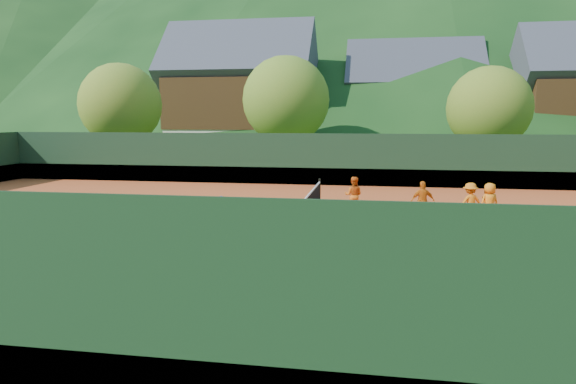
% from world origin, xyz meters
% --- Properties ---
extents(ground, '(400.00, 400.00, 0.00)m').
position_xyz_m(ground, '(0.00, 0.00, 0.00)').
color(ground, '#2F5019').
rests_on(ground, ground).
extents(clay_court, '(40.00, 24.00, 0.02)m').
position_xyz_m(clay_court, '(0.00, 0.00, 0.01)').
color(clay_court, '#B1461C').
rests_on(clay_court, ground).
extents(coach, '(0.67, 0.52, 1.62)m').
position_xyz_m(coach, '(-1.87, -3.32, 0.83)').
color(coach, navy).
rests_on(coach, clay_court).
extents(student_a, '(0.80, 0.66, 1.52)m').
position_xyz_m(student_a, '(1.68, 3.26, 0.78)').
color(student_a, orange).
rests_on(student_a, clay_court).
extents(student_b, '(0.96, 0.54, 1.54)m').
position_xyz_m(student_b, '(4.31, 2.01, 0.79)').
color(student_b, orange).
rests_on(student_b, clay_court).
extents(student_c, '(0.87, 0.73, 1.52)m').
position_xyz_m(student_c, '(6.71, 2.08, 0.78)').
color(student_c, orange).
rests_on(student_c, clay_court).
extents(student_d, '(1.11, 0.87, 1.51)m').
position_xyz_m(student_d, '(6.03, 2.08, 0.78)').
color(student_d, orange).
rests_on(student_d, clay_court).
extents(tennis_ball_0, '(0.07, 0.07, 0.07)m').
position_xyz_m(tennis_ball_0, '(-1.36, -8.76, 0.05)').
color(tennis_ball_0, '#BEDB24').
rests_on(tennis_ball_0, clay_court).
extents(tennis_ball_1, '(0.07, 0.07, 0.07)m').
position_xyz_m(tennis_ball_1, '(-3.26, -6.22, 0.05)').
color(tennis_ball_1, '#BEDB24').
rests_on(tennis_ball_1, clay_court).
extents(tennis_ball_2, '(0.07, 0.07, 0.07)m').
position_xyz_m(tennis_ball_2, '(2.59, -3.35, 0.05)').
color(tennis_ball_2, '#BEDB24').
rests_on(tennis_ball_2, clay_court).
extents(tennis_ball_3, '(0.07, 0.07, 0.07)m').
position_xyz_m(tennis_ball_3, '(3.90, -2.60, 0.05)').
color(tennis_ball_3, '#BEDB24').
rests_on(tennis_ball_3, clay_court).
extents(tennis_ball_4, '(0.07, 0.07, 0.07)m').
position_xyz_m(tennis_ball_4, '(-9.24, -2.45, 0.05)').
color(tennis_ball_4, '#BEDB24').
rests_on(tennis_ball_4, clay_court).
extents(tennis_ball_5, '(0.07, 0.07, 0.07)m').
position_xyz_m(tennis_ball_5, '(-1.78, -2.83, 0.05)').
color(tennis_ball_5, '#BEDB24').
rests_on(tennis_ball_5, clay_court).
extents(tennis_ball_6, '(0.07, 0.07, 0.07)m').
position_xyz_m(tennis_ball_6, '(1.40, -4.12, 0.05)').
color(tennis_ball_6, '#BEDB24').
rests_on(tennis_ball_6, clay_court).
extents(tennis_ball_7, '(0.07, 0.07, 0.07)m').
position_xyz_m(tennis_ball_7, '(-7.85, -1.21, 0.05)').
color(tennis_ball_7, '#BEDB24').
rests_on(tennis_ball_7, clay_court).
extents(tennis_ball_9, '(0.07, 0.07, 0.07)m').
position_xyz_m(tennis_ball_9, '(-2.29, -4.06, 0.05)').
color(tennis_ball_9, '#BEDB24').
rests_on(tennis_ball_9, clay_court).
extents(tennis_ball_10, '(0.07, 0.07, 0.07)m').
position_xyz_m(tennis_ball_10, '(2.16, -4.52, 0.05)').
color(tennis_ball_10, '#BEDB24').
rests_on(tennis_ball_10, clay_court).
extents(tennis_ball_11, '(0.07, 0.07, 0.07)m').
position_xyz_m(tennis_ball_11, '(-5.15, -3.48, 0.05)').
color(tennis_ball_11, '#BEDB24').
rests_on(tennis_ball_11, clay_court).
extents(tennis_ball_13, '(0.07, 0.07, 0.07)m').
position_xyz_m(tennis_ball_13, '(-1.00, -3.91, 0.05)').
color(tennis_ball_13, '#BEDB24').
rests_on(tennis_ball_13, clay_court).
extents(tennis_ball_14, '(0.07, 0.07, 0.07)m').
position_xyz_m(tennis_ball_14, '(-3.77, -1.91, 0.05)').
color(tennis_ball_14, '#BEDB24').
rests_on(tennis_ball_14, clay_court).
extents(tennis_ball_15, '(0.07, 0.07, 0.07)m').
position_xyz_m(tennis_ball_15, '(-0.28, -7.70, 0.05)').
color(tennis_ball_15, '#BEDB24').
rests_on(tennis_ball_15, clay_court).
extents(tennis_ball_16, '(0.07, 0.07, 0.07)m').
position_xyz_m(tennis_ball_16, '(0.78, -6.24, 0.05)').
color(tennis_ball_16, '#BEDB24').
rests_on(tennis_ball_16, clay_court).
extents(tennis_ball_17, '(0.07, 0.07, 0.07)m').
position_xyz_m(tennis_ball_17, '(-5.94, -3.07, 0.05)').
color(tennis_ball_17, '#BEDB24').
rests_on(tennis_ball_17, clay_court).
extents(tennis_ball_18, '(0.07, 0.07, 0.07)m').
position_xyz_m(tennis_ball_18, '(3.84, -1.06, 0.05)').
color(tennis_ball_18, '#BEDB24').
rests_on(tennis_ball_18, clay_court).
extents(court_lines, '(23.83, 11.03, 0.00)m').
position_xyz_m(court_lines, '(0.00, 0.00, 0.02)').
color(court_lines, silver).
rests_on(court_lines, clay_court).
extents(tennis_net, '(0.10, 12.07, 1.10)m').
position_xyz_m(tennis_net, '(0.00, 0.00, 0.52)').
color(tennis_net, black).
rests_on(tennis_net, clay_court).
extents(perimeter_fence, '(40.40, 24.24, 3.00)m').
position_xyz_m(perimeter_fence, '(0.00, 0.00, 1.27)').
color(perimeter_fence, black).
rests_on(perimeter_fence, clay_court).
extents(ball_hopper, '(0.57, 0.57, 1.00)m').
position_xyz_m(ball_hopper, '(-6.27, -4.89, 0.77)').
color(ball_hopper, black).
rests_on(ball_hopper, clay_court).
extents(chalet_left, '(13.80, 9.93, 12.92)m').
position_xyz_m(chalet_left, '(-10.00, 30.00, 5.65)').
color(chalet_left, beige).
rests_on(chalet_left, ground).
extents(chalet_mid, '(12.65, 8.82, 11.45)m').
position_xyz_m(chalet_mid, '(6.00, 34.00, 4.99)').
color(chalet_mid, beige).
rests_on(chalet_mid, ground).
extents(tree_a, '(6.00, 6.00, 7.88)m').
position_xyz_m(tree_a, '(-16.00, 18.00, 4.87)').
color(tree_a, '#412B1A').
rests_on(tree_a, ground).
extents(tree_b, '(6.40, 6.40, 8.40)m').
position_xyz_m(tree_b, '(-4.00, 20.00, 5.19)').
color(tree_b, '#42291A').
rests_on(tree_b, ground).
extents(tree_c, '(5.60, 5.60, 7.35)m').
position_xyz_m(tree_c, '(10.00, 19.00, 4.54)').
color(tree_c, '#402819').
rests_on(tree_c, ground).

